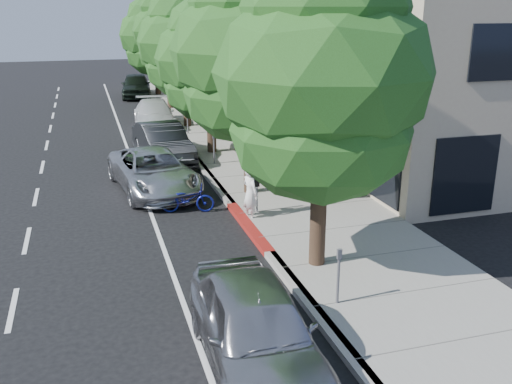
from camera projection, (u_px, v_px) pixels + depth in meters
name	position (u px, v px, depth m)	size (l,w,h in m)	color
ground	(259.00, 242.00, 15.86)	(120.00, 120.00, 0.00)	black
sidewalk	(255.00, 162.00, 23.75)	(4.60, 56.00, 0.15)	gray
curb	(201.00, 166.00, 23.12)	(0.30, 56.00, 0.15)	#9E998E
curb_red_segment	(249.00, 227.00, 16.75)	(0.32, 4.00, 0.15)	maroon
storefront_building	(325.00, 55.00, 33.79)	(10.00, 36.00, 7.00)	#BDAF91
street_tree_0	(323.00, 78.00, 12.82)	(5.05, 5.05, 7.76)	black
street_tree_1	(249.00, 53.00, 18.25)	(5.16, 5.16, 7.92)	black
street_tree_2	(210.00, 60.00, 23.94)	(4.70, 4.70, 6.81)	black
street_tree_3	(185.00, 44.00, 29.30)	(4.97, 4.97, 7.34)	black
street_tree_4	(167.00, 33.00, 34.67)	(4.32, 4.32, 7.53)	black
street_tree_5	(155.00, 36.00, 40.28)	(5.14, 5.14, 7.15)	black
cyclist	(250.00, 193.00, 17.19)	(0.64, 0.42, 1.75)	white
bicycle	(187.00, 199.00, 18.06)	(0.59, 1.69, 0.89)	navy
silver_suv	(153.00, 171.00, 20.04)	(2.40, 5.20, 1.45)	silver
dark_sedan	(163.00, 143.00, 23.89)	(1.68, 4.82, 1.59)	black
white_pickup	(154.00, 115.00, 30.38)	(2.06, 5.07, 1.47)	silver
dark_suv_far	(136.00, 85.00, 40.91)	(1.99, 4.93, 1.68)	black
near_car_a	(256.00, 328.00, 10.13)	(1.90, 4.72, 1.61)	#A6A6AB
pedestrian	(261.00, 129.00, 25.80)	(0.77, 0.60, 1.58)	black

